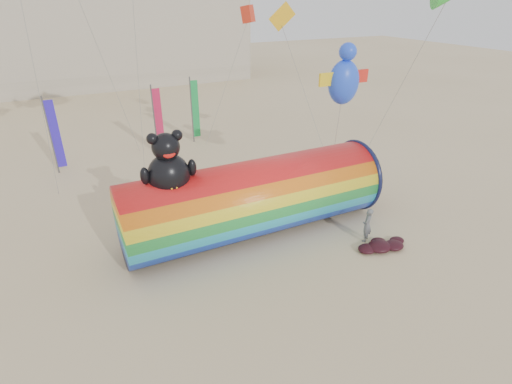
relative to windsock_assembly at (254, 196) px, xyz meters
name	(u,v)px	position (x,y,z in m)	size (l,w,h in m)	color
ground	(261,253)	(-0.58, -1.88, -1.97)	(160.00, 160.00, 0.00)	#CCB58C
windsock_assembly	(254,196)	(0.00, 0.00, 0.00)	(12.91, 3.93, 5.95)	red
kite_handler	(367,225)	(4.50, -3.21, -1.10)	(0.64, 0.42, 1.75)	#595D61
fabric_bundle	(382,245)	(4.74, -4.12, -1.80)	(2.62, 1.35, 0.41)	#3F0B17
festival_banners	(140,121)	(-2.66, 13.29, 0.66)	(10.85, 2.10, 5.20)	#59595E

